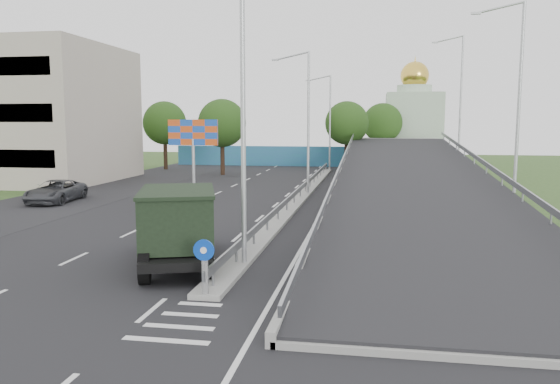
% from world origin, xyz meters
% --- Properties ---
extents(ground, '(160.00, 160.00, 0.00)m').
position_xyz_m(ground, '(0.00, 0.00, 0.00)').
color(ground, '#2D4C1E').
rests_on(ground, ground).
extents(road_surface, '(26.00, 90.00, 0.04)m').
position_xyz_m(road_surface, '(-3.00, 20.00, 0.00)').
color(road_surface, black).
rests_on(road_surface, ground).
extents(parking_strip, '(8.00, 90.00, 0.05)m').
position_xyz_m(parking_strip, '(-16.00, 20.00, 0.00)').
color(parking_strip, black).
rests_on(parking_strip, ground).
extents(median, '(1.00, 44.00, 0.20)m').
position_xyz_m(median, '(0.00, 24.00, 0.10)').
color(median, gray).
rests_on(median, ground).
extents(overpass_ramp, '(10.00, 50.00, 3.50)m').
position_xyz_m(overpass_ramp, '(7.50, 24.00, 1.75)').
color(overpass_ramp, gray).
rests_on(overpass_ramp, ground).
extents(median_guardrail, '(0.09, 44.00, 0.71)m').
position_xyz_m(median_guardrail, '(0.00, 24.00, 0.75)').
color(median_guardrail, gray).
rests_on(median_guardrail, median).
extents(sign_bollard, '(0.64, 0.23, 1.67)m').
position_xyz_m(sign_bollard, '(0.00, 2.17, 1.03)').
color(sign_bollard, black).
rests_on(sign_bollard, median).
extents(lamp_post_near, '(2.74, 0.18, 10.08)m').
position_xyz_m(lamp_post_near, '(0.11, 6.00, 5.81)').
color(lamp_post_near, '#B2B5B7').
rests_on(lamp_post_near, median).
extents(lamp_post_mid, '(2.74, 0.18, 10.08)m').
position_xyz_m(lamp_post_mid, '(0.11, 26.00, 5.81)').
color(lamp_post_mid, '#B2B5B7').
rests_on(lamp_post_mid, median).
extents(lamp_post_far, '(2.74, 0.18, 10.08)m').
position_xyz_m(lamp_post_far, '(0.11, 46.00, 5.81)').
color(lamp_post_far, '#B2B5B7').
rests_on(lamp_post_far, median).
extents(blue_wall, '(30.00, 0.50, 2.40)m').
position_xyz_m(blue_wall, '(-4.00, 52.00, 1.20)').
color(blue_wall, teal).
rests_on(blue_wall, ground).
extents(church, '(7.00, 7.00, 13.80)m').
position_xyz_m(church, '(10.00, 60.00, 5.31)').
color(church, '#B2CCAD').
rests_on(church, ground).
extents(billboard, '(4.00, 0.24, 5.50)m').
position_xyz_m(billboard, '(-9.00, 28.00, 4.19)').
color(billboard, '#B2B5B7').
rests_on(billboard, ground).
extents(tree_left_mid, '(4.80, 4.80, 7.60)m').
position_xyz_m(tree_left_mid, '(-10.00, 40.00, 5.18)').
color(tree_left_mid, black).
rests_on(tree_left_mid, ground).
extents(tree_median_far, '(4.80, 4.80, 7.60)m').
position_xyz_m(tree_median_far, '(2.00, 48.00, 5.18)').
color(tree_median_far, black).
rests_on(tree_median_far, ground).
extents(tree_left_far, '(4.80, 4.80, 7.60)m').
position_xyz_m(tree_left_far, '(-18.00, 45.00, 5.18)').
color(tree_left_far, black).
rests_on(tree_left_far, ground).
extents(tree_ramp_far, '(4.80, 4.80, 7.60)m').
position_xyz_m(tree_ramp_far, '(6.00, 55.00, 5.18)').
color(tree_ramp_far, black).
rests_on(tree_ramp_far, ground).
extents(dump_truck, '(4.33, 7.03, 2.92)m').
position_xyz_m(dump_truck, '(-2.26, 6.17, 1.61)').
color(dump_truck, black).
rests_on(dump_truck, ground).
extents(parked_car_c, '(2.91, 5.48, 1.46)m').
position_xyz_m(parked_car_c, '(-15.86, 19.86, 0.73)').
color(parked_car_c, '#383A3E').
rests_on(parked_car_c, ground).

